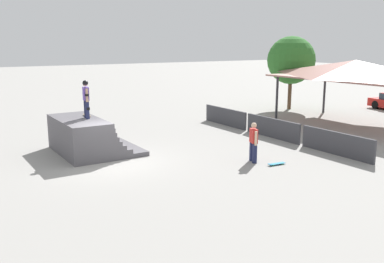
% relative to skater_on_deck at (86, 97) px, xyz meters
% --- Properties ---
extents(ground_plane, '(160.00, 160.00, 0.00)m').
position_rel_skater_on_deck_xyz_m(ground_plane, '(2.16, 0.23, -2.62)').
color(ground_plane, gray).
extents(quarter_pipe_ramp, '(4.11, 3.42, 1.63)m').
position_rel_skater_on_deck_xyz_m(quarter_pipe_ramp, '(-0.08, -0.09, -1.90)').
color(quarter_pipe_ramp, '#565459').
rests_on(quarter_pipe_ramp, ground).
extents(skater_on_deck, '(0.75, 0.29, 1.73)m').
position_rel_skater_on_deck_xyz_m(skater_on_deck, '(0.00, 0.00, 0.00)').
color(skater_on_deck, '#1E2347').
rests_on(skater_on_deck, quarter_pipe_ramp).
extents(skateboard_on_deck, '(0.85, 0.30, 0.09)m').
position_rel_skater_on_deck_xyz_m(skateboard_on_deck, '(-0.45, 0.15, -0.94)').
color(skateboard_on_deck, silver).
rests_on(skateboard_on_deck, quarter_pipe_ramp).
extents(bystander_walking, '(0.68, 0.38, 1.71)m').
position_rel_skater_on_deck_xyz_m(bystander_walking, '(5.24, 5.44, -1.67)').
color(bystander_walking, '#1E2347').
rests_on(bystander_walking, ground).
extents(skateboard_on_ground, '(0.27, 0.81, 0.09)m').
position_rel_skater_on_deck_xyz_m(skateboard_on_ground, '(6.13, 5.95, -2.57)').
color(skateboard_on_ground, green).
rests_on(skateboard_on_ground, ground).
extents(barrier_fence, '(12.43, 0.12, 1.05)m').
position_rel_skater_on_deck_xyz_m(barrier_fence, '(2.10, 9.43, -2.10)').
color(barrier_fence, '#3D3D42').
rests_on(barrier_fence, ground).
extents(pavilion_shelter, '(9.90, 5.44, 3.99)m').
position_rel_skater_on_deck_xyz_m(pavilion_shelter, '(2.03, 16.04, 0.77)').
color(pavilion_shelter, '#2D2D33').
rests_on(pavilion_shelter, ground).
extents(tree_beside_pavilion, '(3.58, 3.58, 5.50)m').
position_rel_skater_on_deck_xyz_m(tree_beside_pavilion, '(-4.77, 17.50, 1.07)').
color(tree_beside_pavilion, brown).
rests_on(tree_beside_pavilion, ground).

